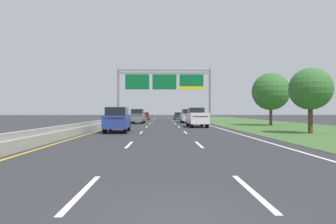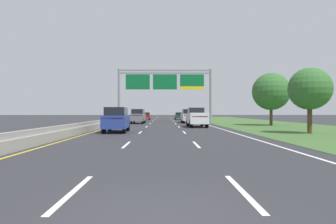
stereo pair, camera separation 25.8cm
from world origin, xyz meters
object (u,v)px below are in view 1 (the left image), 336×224
object	(u,v)px
car_grey_left_lane_suv	(138,116)
roadside_tree_near	(310,89)
overhead_sign_gantry	(164,84)
car_blue_left_lane_suv	(117,119)
car_red_left_lane_sedan	(145,116)
pickup_truck_white	(197,117)
roadside_tree_mid	(271,92)
car_silver_right_lane_suv	(187,116)
car_darkgreen_right_lane_sedan	(178,116)

from	to	relation	value
car_grey_left_lane_suv	roadside_tree_near	world-z (taller)	roadside_tree_near
overhead_sign_gantry	car_blue_left_lane_suv	distance (m)	22.61
car_grey_left_lane_suv	car_red_left_lane_sedan	xyz separation A→B (m)	(-0.04, 18.94, -0.28)
pickup_truck_white	roadside_tree_near	world-z (taller)	roadside_tree_near
pickup_truck_white	roadside_tree_mid	world-z (taller)	roadside_tree_mid
overhead_sign_gantry	roadside_tree_mid	size ratio (longest dim) A/B	2.29
pickup_truck_white	car_red_left_lane_sedan	xyz separation A→B (m)	(-7.58, 28.58, -0.26)
overhead_sign_gantry	roadside_tree_mid	bearing A→B (deg)	-38.48
roadside_tree_near	roadside_tree_mid	xyz separation A→B (m)	(1.83, 13.15, 0.71)
roadside_tree_mid	car_silver_right_lane_suv	bearing A→B (deg)	137.62
car_darkgreen_right_lane_sedan	roadside_tree_mid	distance (m)	30.54
overhead_sign_gantry	pickup_truck_white	world-z (taller)	overhead_sign_gantry
pickup_truck_white	roadside_tree_near	size ratio (longest dim) A/B	1.04
pickup_truck_white	car_grey_left_lane_suv	world-z (taller)	pickup_truck_white
pickup_truck_white	roadside_tree_near	xyz separation A→B (m)	(7.78, -10.31, 2.46)
car_blue_left_lane_suv	roadside_tree_mid	xyz separation A→B (m)	(17.39, 11.15, 3.15)
car_blue_left_lane_suv	roadside_tree_near	xyz separation A→B (m)	(15.56, -2.00, 2.44)
car_red_left_lane_sedan	pickup_truck_white	bearing A→B (deg)	-166.43
car_darkgreen_right_lane_sedan	car_silver_right_lane_suv	size ratio (longest dim) A/B	0.93
car_darkgreen_right_lane_sedan	car_grey_left_lane_suv	size ratio (longest dim) A/B	0.93
car_silver_right_lane_suv	car_red_left_lane_sedan	bearing A→B (deg)	23.11
overhead_sign_gantry	car_darkgreen_right_lane_sedan	size ratio (longest dim) A/B	3.42
overhead_sign_gantry	car_red_left_lane_sedan	distance (m)	16.63
overhead_sign_gantry	roadside_tree_near	distance (m)	26.35
car_grey_left_lane_suv	roadside_tree_mid	size ratio (longest dim) A/B	0.72
roadside_tree_near	roadside_tree_mid	bearing A→B (deg)	82.08
car_silver_right_lane_suv	car_red_left_lane_sedan	size ratio (longest dim) A/B	1.07
car_silver_right_lane_suv	car_blue_left_lane_suv	size ratio (longest dim) A/B	0.99
car_silver_right_lane_suv	car_blue_left_lane_suv	xyz separation A→B (m)	(-7.73, -19.96, 0.00)
pickup_truck_white	car_red_left_lane_sedan	size ratio (longest dim) A/B	1.22
roadside_tree_mid	car_grey_left_lane_suv	bearing A→B (deg)	158.39
car_blue_left_lane_suv	overhead_sign_gantry	bearing A→B (deg)	-12.65
pickup_truck_white	car_silver_right_lane_suv	size ratio (longest dim) A/B	1.15
overhead_sign_gantry	car_silver_right_lane_suv	xyz separation A→B (m)	(3.54, -1.68, -5.02)
car_silver_right_lane_suv	car_darkgreen_right_lane_sedan	bearing A→B (deg)	0.03
overhead_sign_gantry	car_darkgreen_right_lane_sedan	bearing A→B (deg)	79.94
car_grey_left_lane_suv	overhead_sign_gantry	bearing A→B (deg)	-45.82
pickup_truck_white	car_red_left_lane_sedan	bearing A→B (deg)	14.16
car_blue_left_lane_suv	roadside_tree_mid	distance (m)	20.89
pickup_truck_white	car_red_left_lane_sedan	world-z (taller)	pickup_truck_white
car_silver_right_lane_suv	car_red_left_lane_sedan	world-z (taller)	car_silver_right_lane_suv
car_silver_right_lane_suv	roadside_tree_mid	xyz separation A→B (m)	(9.65, -8.81, 3.15)
pickup_truck_white	car_grey_left_lane_suv	xyz separation A→B (m)	(-7.53, 9.63, 0.02)
car_blue_left_lane_suv	pickup_truck_white	bearing A→B (deg)	-44.78
pickup_truck_white	roadside_tree_near	bearing A→B (deg)	-143.66
roadside_tree_mid	pickup_truck_white	bearing A→B (deg)	-163.53
car_silver_right_lane_suv	roadside_tree_near	size ratio (longest dim) A/B	0.91
car_red_left_lane_sedan	overhead_sign_gantry	bearing A→B (deg)	-166.61
pickup_truck_white	car_silver_right_lane_suv	distance (m)	11.65
car_grey_left_lane_suv	roadside_tree_mid	xyz separation A→B (m)	(17.14, -6.79, 3.15)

